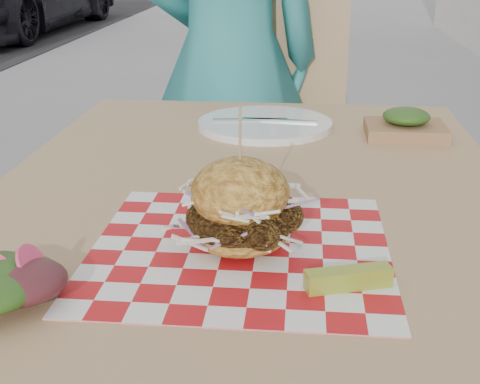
{
  "coord_description": "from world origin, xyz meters",
  "views": [
    {
      "loc": [
        0.22,
        -0.69,
        1.1
      ],
      "look_at": [
        0.15,
        0.04,
        0.82
      ],
      "focal_mm": 50.0,
      "sensor_mm": 36.0,
      "label": 1
    }
  ],
  "objects_px": {
    "patio_chair": "(273,131)",
    "patio_table": "(250,242)",
    "sandwich": "(240,211)",
    "diner": "(229,59)"
  },
  "relations": [
    {
      "from": "patio_table",
      "to": "patio_chair",
      "type": "height_order",
      "value": "patio_chair"
    },
    {
      "from": "patio_chair",
      "to": "sandwich",
      "type": "distance_m",
      "value": 1.29
    },
    {
      "from": "patio_chair",
      "to": "sandwich",
      "type": "relative_size",
      "value": 5.34
    },
    {
      "from": "diner",
      "to": "patio_chair",
      "type": "height_order",
      "value": "diner"
    },
    {
      "from": "patio_table",
      "to": "sandwich",
      "type": "height_order",
      "value": "sandwich"
    },
    {
      "from": "patio_table",
      "to": "sandwich",
      "type": "bearing_deg",
      "value": -88.92
    },
    {
      "from": "patio_chair",
      "to": "patio_table",
      "type": "bearing_deg",
      "value": -98.03
    },
    {
      "from": "patio_table",
      "to": "sandwich",
      "type": "xyz_separation_m",
      "value": [
        0.0,
        -0.19,
        0.13
      ]
    },
    {
      "from": "patio_table",
      "to": "patio_chair",
      "type": "distance_m",
      "value": 1.08
    },
    {
      "from": "patio_table",
      "to": "sandwich",
      "type": "relative_size",
      "value": 6.75
    }
  ]
}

